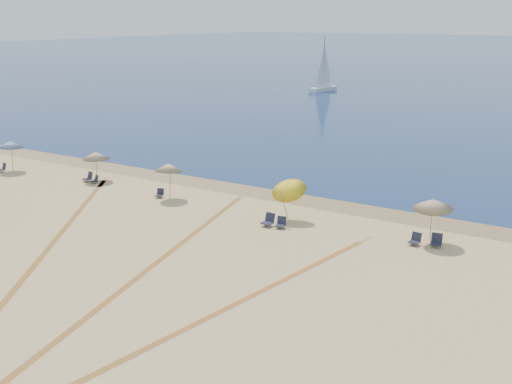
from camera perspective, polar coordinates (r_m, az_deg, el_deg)
wet_sand at (r=41.56m, az=2.86°, el=-0.40°), size 500.00×500.00×0.00m
umbrella_0 at (r=51.76m, az=-22.11°, el=4.16°), size 1.99×2.02×2.48m
umbrella_1 at (r=46.72m, az=-14.84°, el=3.34°), size 2.04×2.04×2.25m
umbrella_2 at (r=40.99m, az=-8.21°, el=2.31°), size 1.89×1.94×2.52m
umbrella_3 at (r=36.31m, az=3.03°, el=0.47°), size 2.12×2.15×2.78m
umbrella_4 at (r=33.80m, az=16.31°, el=-1.09°), size 2.10×2.14×2.56m
chair_0 at (r=52.05m, az=-22.73°, el=2.09°), size 0.76×0.82×0.70m
chair_1 at (r=46.97m, az=-15.48°, el=1.35°), size 0.74×0.81×0.70m
chair_2 at (r=46.30m, az=-14.89°, el=1.13°), size 0.69×0.73×0.60m
chair_3 at (r=41.76m, az=-9.03°, el=-0.14°), size 0.63×0.69×0.60m
chair_4 at (r=35.66m, az=1.19°, el=-2.68°), size 0.65×0.75×0.74m
chair_5 at (r=35.35m, az=2.37°, el=-2.93°), size 0.67×0.74×0.65m
chair_6 at (r=33.86m, az=14.74°, el=-4.34°), size 0.61×0.69×0.65m
chair_7 at (r=33.92m, az=16.60°, el=-4.42°), size 0.67×0.76×0.69m
sailboat_3 at (r=102.21m, az=6.38°, el=10.91°), size 2.60×6.10×8.82m
tire_tracks at (r=29.31m, az=-13.12°, el=-8.10°), size 47.68×40.79×0.00m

